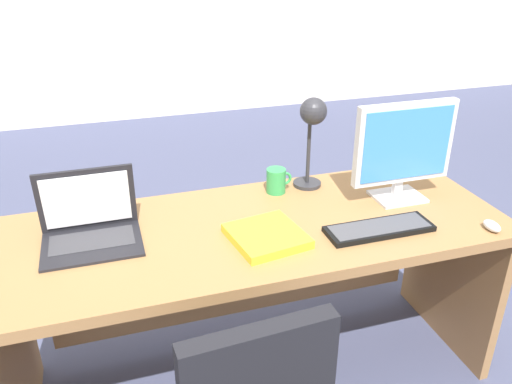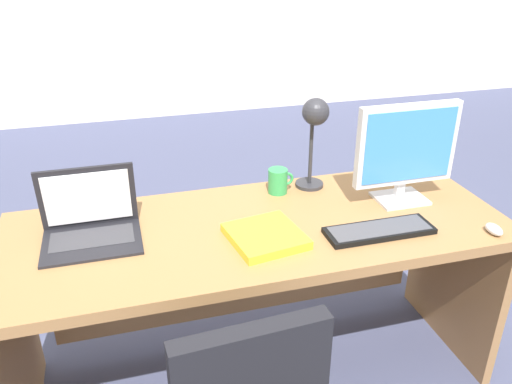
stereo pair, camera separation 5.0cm
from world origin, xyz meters
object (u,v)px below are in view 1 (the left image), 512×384
Objects in this scene: desk_lamp at (312,123)px; book at (267,236)px; laptop at (89,218)px; mouse at (492,226)px; desk at (255,263)px; keyboard at (379,229)px; coffee_mug at (277,181)px; monitor at (404,147)px.

desk_lamp is 1.37× the size of book.
laptop is at bearing -170.74° from desk_lamp.
book is (-0.81, 0.18, -0.00)m from mouse.
desk is 0.51m from keyboard.
keyboard is 5.05× the size of mouse.
desk_lamp is (0.90, 0.15, 0.21)m from laptop.
coffee_mug is at bearing 65.56° from book.
desk_lamp is (-0.10, 0.42, 0.28)m from keyboard.
coffee_mug is at bearing 120.56° from keyboard.
monitor is 0.43m from mouse.
coffee_mug is (-0.15, 0.00, -0.24)m from desk_lamp.
coffee_mug is (0.16, 0.36, 0.04)m from book.
desk is 6.51× the size of book.
desk_lamp is (-0.31, 0.20, 0.06)m from monitor.
desk_lamp is at bearing 146.81° from monitor.
laptop is (-0.60, 0.05, 0.28)m from desk.
mouse is 0.83m from book.
coffee_mug is at bearing 179.70° from desk_lamp.
coffee_mug is at bearing 140.30° from mouse.
laptop is 0.77m from coffee_mug.
keyboard is at bearing -76.65° from desk_lamp.
desk_lamp is at bearing 132.86° from mouse.
monitor reaches higher than desk.
monitor is at bearing -2.59° from laptop.
mouse is 0.27× the size of book.
keyboard is (0.40, -0.22, 0.21)m from desk.
mouse is 0.72× the size of coffee_mug.
keyboard is (1.00, -0.27, -0.06)m from laptop.
desk is 0.66m from laptop.
desk is at bearing 87.63° from book.
desk is at bearing -128.09° from coffee_mug.
coffee_mug reaches higher than book.
mouse is at bearing -15.53° from laptop.
book is 0.39m from coffee_mug.
laptop is at bearing 164.72° from keyboard.
laptop is 0.94m from desk_lamp.
laptop is at bearing 164.47° from mouse.
laptop reaches higher than mouse.
desk_lamp is at bearing -0.30° from coffee_mug.
book is at bearing -92.37° from desk.
coffee_mug is (0.75, 0.15, -0.02)m from laptop.
monitor is at bearing -0.36° from desk.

